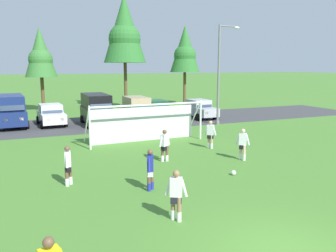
{
  "coord_description": "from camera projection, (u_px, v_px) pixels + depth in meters",
  "views": [
    {
      "loc": [
        -5.95,
        -6.36,
        4.78
      ],
      "look_at": [
        1.04,
        10.24,
        1.63
      ],
      "focal_mm": 36.69,
      "sensor_mm": 36.0,
      "label": 1
    }
  ],
  "objects": [
    {
      "name": "ground_plane",
      "position": [
        125.0,
        140.0,
        22.49
      ],
      "size": [
        400.0,
        400.0,
        0.0
      ],
      "primitive_type": "plane",
      "color": "#477A2D"
    },
    {
      "name": "parking_lot_strip",
      "position": [
        102.0,
        123.0,
        29.07
      ],
      "size": [
        52.0,
        8.4,
        0.01
      ],
      "primitive_type": "cube",
      "color": "#3D3D3F",
      "rests_on": "ground"
    },
    {
      "name": "soccer_ball",
      "position": [
        234.0,
        173.0,
        15.23
      ],
      "size": [
        0.22,
        0.22,
        0.22
      ],
      "color": "white",
      "rests_on": "ground"
    },
    {
      "name": "soccer_goal",
      "position": [
        145.0,
        122.0,
        21.9
      ],
      "size": [
        7.47,
        2.16,
        2.57
      ],
      "color": "white",
      "rests_on": "ground"
    },
    {
      "name": "player_striker_near",
      "position": [
        165.0,
        145.0,
        17.35
      ],
      "size": [
        0.72,
        0.39,
        1.64
      ],
      "color": "brown",
      "rests_on": "ground"
    },
    {
      "name": "player_midfield_center",
      "position": [
        68.0,
        166.0,
        13.85
      ],
      "size": [
        0.31,
        0.73,
        1.64
      ],
      "color": "brown",
      "rests_on": "ground"
    },
    {
      "name": "player_defender_far",
      "position": [
        176.0,
        195.0,
        10.65
      ],
      "size": [
        0.65,
        0.49,
        1.64
      ],
      "color": "#936B4C",
      "rests_on": "ground"
    },
    {
      "name": "player_winger_left",
      "position": [
        210.0,
        135.0,
        20.13
      ],
      "size": [
        0.53,
        0.63,
        1.64
      ],
      "color": "tan",
      "rests_on": "ground"
    },
    {
      "name": "player_winger_right",
      "position": [
        243.0,
        144.0,
        17.59
      ],
      "size": [
        0.57,
        0.6,
        1.64
      ],
      "color": "beige",
      "rests_on": "ground"
    },
    {
      "name": "player_trailing_back",
      "position": [
        150.0,
        170.0,
        13.28
      ],
      "size": [
        0.42,
        0.69,
        1.64
      ],
      "color": "brown",
      "rests_on": "ground"
    },
    {
      "name": "parked_car_slot_far_left",
      "position": [
        12.0,
        110.0,
        27.24
      ],
      "size": [
        2.45,
        4.93,
        2.52
      ],
      "color": "navy",
      "rests_on": "ground"
    },
    {
      "name": "parked_car_slot_left",
      "position": [
        51.0,
        115.0,
        28.05
      ],
      "size": [
        2.25,
        4.31,
        1.72
      ],
      "color": "silver",
      "rests_on": "ground"
    },
    {
      "name": "parked_car_slot_center_left",
      "position": [
        96.0,
        108.0,
        28.26
      ],
      "size": [
        2.21,
        4.8,
        2.52
      ],
      "color": "black",
      "rests_on": "ground"
    },
    {
      "name": "parked_car_slot_center",
      "position": [
        137.0,
        109.0,
        29.79
      ],
      "size": [
        2.18,
        4.62,
        2.16
      ],
      "color": "tan",
      "rests_on": "ground"
    },
    {
      "name": "parked_car_slot_center_right",
      "position": [
        157.0,
        109.0,
        31.36
      ],
      "size": [
        2.1,
        4.23,
        1.72
      ],
      "color": "#194C2D",
      "rests_on": "ground"
    },
    {
      "name": "parked_car_slot_right",
      "position": [
        199.0,
        109.0,
        31.94
      ],
      "size": [
        2.19,
        4.28,
        1.72
      ],
      "color": "#B2B2BC",
      "rests_on": "ground"
    },
    {
      "name": "tree_mid_left",
      "position": [
        40.0,
        54.0,
        35.79
      ],
      "size": [
        3.29,
        3.29,
        8.76
      ],
      "color": "brown",
      "rests_on": "ground"
    },
    {
      "name": "tree_center_back",
      "position": [
        124.0,
        31.0,
        37.31
      ],
      "size": [
        4.65,
        4.65,
        12.39
      ],
      "color": "brown",
      "rests_on": "ground"
    },
    {
      "name": "tree_mid_right",
      "position": [
        185.0,
        50.0,
        42.3
      ],
      "size": [
        3.66,
        3.66,
        9.75
      ],
      "color": "brown",
      "rests_on": "ground"
    },
    {
      "name": "street_lamp",
      "position": [
        220.0,
        74.0,
        27.9
      ],
      "size": [
        2.0,
        0.32,
        8.03
      ],
      "color": "slate",
      "rests_on": "ground"
    }
  ]
}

